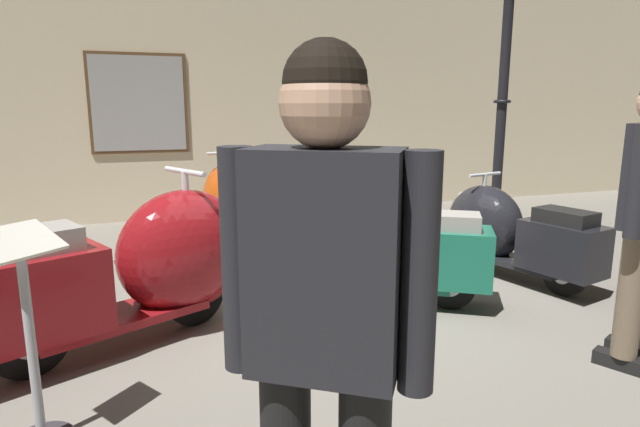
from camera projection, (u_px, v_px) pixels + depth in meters
ground_plane at (338, 308)px, 4.10m from camera, size 60.00×60.00×0.00m
showroom_back_wall at (229, 93)px, 7.42m from camera, size 18.00×0.63×3.51m
scooter_0 at (144, 265)px, 3.47m from camera, size 1.90×1.27×1.13m
scooter_1 at (239, 207)px, 5.69m from camera, size 0.86×1.81×1.07m
scooter_2 at (369, 248)px, 4.16m from camera, size 1.62×1.23×0.99m
scooter_3 at (506, 231)px, 4.82m from camera, size 0.80×1.60×0.94m
lamppost at (503, 93)px, 5.79m from camera, size 0.29×0.29×3.06m
visitor_0 at (325, 321)px, 1.39m from camera, size 0.50×0.42×1.71m
info_stanchion at (33, 358)px, 2.37m from camera, size 0.39×0.38×1.04m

